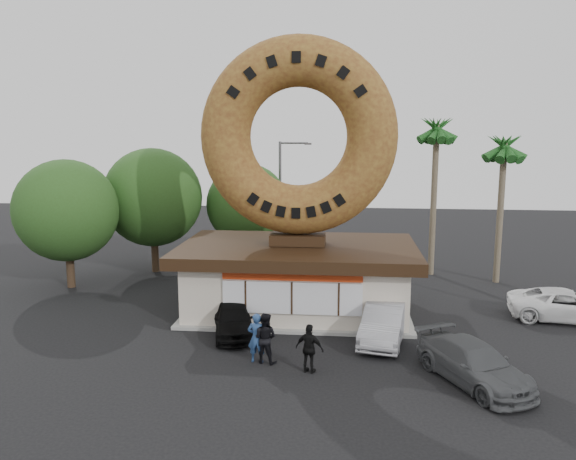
{
  "coord_description": "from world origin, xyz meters",
  "views": [
    {
      "loc": [
        2.16,
        -20.11,
        8.5
      ],
      "look_at": [
        -0.27,
        4.0,
        4.32
      ],
      "focal_mm": 35.0,
      "sensor_mm": 36.0,
      "label": 1
    }
  ],
  "objects_px": {
    "car_white": "(567,305)",
    "car_grey": "(474,363)",
    "street_lamp": "(282,196)",
    "person_center": "(265,338)",
    "person_left": "(257,338)",
    "car_black": "(233,319)",
    "donut_shop": "(298,276)",
    "person_right": "(310,349)",
    "car_silver": "(384,323)",
    "giant_donut": "(298,137)"
  },
  "relations": [
    {
      "from": "donut_shop",
      "to": "car_white",
      "type": "bearing_deg",
      "value": -0.54
    },
    {
      "from": "giant_donut",
      "to": "person_right",
      "type": "relative_size",
      "value": 5.04
    },
    {
      "from": "car_black",
      "to": "car_grey",
      "type": "relative_size",
      "value": 0.85
    },
    {
      "from": "person_right",
      "to": "car_white",
      "type": "height_order",
      "value": "person_right"
    },
    {
      "from": "car_black",
      "to": "car_white",
      "type": "distance_m",
      "value": 15.29
    },
    {
      "from": "street_lamp",
      "to": "person_right",
      "type": "height_order",
      "value": "street_lamp"
    },
    {
      "from": "street_lamp",
      "to": "person_right",
      "type": "xyz_separation_m",
      "value": [
        2.87,
        -17.08,
        -3.58
      ]
    },
    {
      "from": "giant_donut",
      "to": "car_white",
      "type": "distance_m",
      "value": 14.61
    },
    {
      "from": "giant_donut",
      "to": "car_silver",
      "type": "xyz_separation_m",
      "value": [
        3.88,
        -3.58,
        -7.6
      ]
    },
    {
      "from": "person_left",
      "to": "person_right",
      "type": "bearing_deg",
      "value": 161.38
    },
    {
      "from": "donut_shop",
      "to": "car_white",
      "type": "xyz_separation_m",
      "value": [
        12.45,
        -0.12,
        -1.05
      ]
    },
    {
      "from": "person_right",
      "to": "car_white",
      "type": "bearing_deg",
      "value": -129.91
    },
    {
      "from": "street_lamp",
      "to": "car_grey",
      "type": "distance_m",
      "value": 19.71
    },
    {
      "from": "person_center",
      "to": "car_white",
      "type": "relative_size",
      "value": 0.38
    },
    {
      "from": "donut_shop",
      "to": "car_grey",
      "type": "height_order",
      "value": "donut_shop"
    },
    {
      "from": "street_lamp",
      "to": "car_silver",
      "type": "height_order",
      "value": "street_lamp"
    },
    {
      "from": "street_lamp",
      "to": "person_center",
      "type": "distance_m",
      "value": 16.74
    },
    {
      "from": "person_left",
      "to": "car_grey",
      "type": "height_order",
      "value": "person_left"
    },
    {
      "from": "person_right",
      "to": "car_grey",
      "type": "xyz_separation_m",
      "value": [
        5.68,
        -0.27,
        -0.2
      ]
    },
    {
      "from": "car_silver",
      "to": "car_grey",
      "type": "height_order",
      "value": "car_silver"
    },
    {
      "from": "person_center",
      "to": "giant_donut",
      "type": "bearing_deg",
      "value": -81.3
    },
    {
      "from": "car_silver",
      "to": "car_white",
      "type": "distance_m",
      "value": 9.24
    },
    {
      "from": "car_white",
      "to": "car_grey",
      "type": "bearing_deg",
      "value": 149.64
    },
    {
      "from": "person_center",
      "to": "car_white",
      "type": "xyz_separation_m",
      "value": [
        13.16,
        6.19,
        -0.25
      ]
    },
    {
      "from": "street_lamp",
      "to": "person_left",
      "type": "height_order",
      "value": "street_lamp"
    },
    {
      "from": "street_lamp",
      "to": "car_black",
      "type": "distance_m",
      "value": 14.06
    },
    {
      "from": "street_lamp",
      "to": "person_left",
      "type": "distance_m",
      "value": 16.72
    },
    {
      "from": "car_grey",
      "to": "car_white",
      "type": "bearing_deg",
      "value": 24.13
    },
    {
      "from": "person_right",
      "to": "car_black",
      "type": "bearing_deg",
      "value": -26.8
    },
    {
      "from": "donut_shop",
      "to": "car_silver",
      "type": "bearing_deg",
      "value": -42.62
    },
    {
      "from": "car_silver",
      "to": "giant_donut",
      "type": "bearing_deg",
      "value": 147.94
    },
    {
      "from": "giant_donut",
      "to": "person_right",
      "type": "height_order",
      "value": "giant_donut"
    },
    {
      "from": "person_left",
      "to": "car_black",
      "type": "relative_size",
      "value": 0.47
    },
    {
      "from": "person_left",
      "to": "person_center",
      "type": "height_order",
      "value": "person_center"
    },
    {
      "from": "car_silver",
      "to": "car_black",
      "type": "bearing_deg",
      "value": -169.8
    },
    {
      "from": "car_black",
      "to": "donut_shop",
      "type": "bearing_deg",
      "value": 40.35
    },
    {
      "from": "person_right",
      "to": "person_center",
      "type": "bearing_deg",
      "value": -4.92
    },
    {
      "from": "street_lamp",
      "to": "person_left",
      "type": "xyz_separation_m",
      "value": [
        0.84,
        -16.32,
        -3.53
      ]
    },
    {
      "from": "person_right",
      "to": "car_grey",
      "type": "height_order",
      "value": "person_right"
    },
    {
      "from": "person_right",
      "to": "car_white",
      "type": "distance_m",
      "value": 13.38
    },
    {
      "from": "donut_shop",
      "to": "person_center",
      "type": "xyz_separation_m",
      "value": [
        -0.71,
        -6.31,
        -0.81
      ]
    },
    {
      "from": "person_left",
      "to": "car_black",
      "type": "bearing_deg",
      "value": -60.91
    },
    {
      "from": "street_lamp",
      "to": "car_white",
      "type": "height_order",
      "value": "street_lamp"
    },
    {
      "from": "person_left",
      "to": "person_right",
      "type": "xyz_separation_m",
      "value": [
        2.03,
        -0.76,
        -0.05
      ]
    },
    {
      "from": "giant_donut",
      "to": "car_black",
      "type": "height_order",
      "value": "giant_donut"
    },
    {
      "from": "person_center",
      "to": "car_black",
      "type": "distance_m",
      "value": 3.31
    },
    {
      "from": "street_lamp",
      "to": "car_silver",
      "type": "distance_m",
      "value": 15.21
    },
    {
      "from": "car_grey",
      "to": "car_black",
      "type": "bearing_deg",
      "value": 130.07
    },
    {
      "from": "person_center",
      "to": "car_black",
      "type": "bearing_deg",
      "value": -42.82
    },
    {
      "from": "street_lamp",
      "to": "car_silver",
      "type": "bearing_deg",
      "value": -67.12
    }
  ]
}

